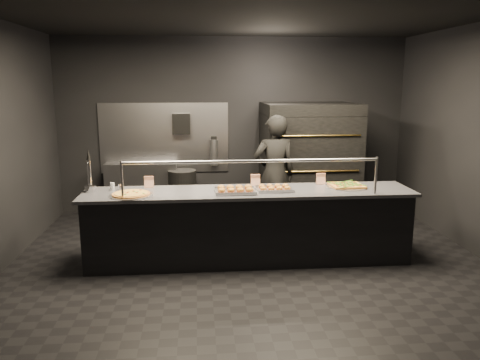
{
  "coord_description": "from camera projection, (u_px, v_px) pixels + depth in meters",
  "views": [
    {
      "loc": [
        -0.62,
        -5.64,
        2.24
      ],
      "look_at": [
        -0.1,
        0.2,
        1.01
      ],
      "focal_mm": 35.0,
      "sensor_mm": 36.0,
      "label": 1
    }
  ],
  "objects": [
    {
      "name": "room",
      "position": [
        247.0,
        144.0,
        5.75
      ],
      "size": [
        6.04,
        6.0,
        3.0
      ],
      "color": "black",
      "rests_on": "ground"
    },
    {
      "name": "service_counter",
      "position": [
        249.0,
        226.0,
        5.91
      ],
      "size": [
        4.1,
        0.78,
        1.37
      ],
      "color": "black",
      "rests_on": "ground"
    },
    {
      "name": "pizza_oven",
      "position": [
        308.0,
        161.0,
        7.77
      ],
      "size": [
        1.5,
        1.23,
        1.91
      ],
      "color": "black",
      "rests_on": "ground"
    },
    {
      "name": "prep_shelf",
      "position": [
        142.0,
        189.0,
        8.03
      ],
      "size": [
        1.2,
        0.35,
        0.9
      ],
      "primitive_type": "cube",
      "color": "#99999E",
      "rests_on": "ground"
    },
    {
      "name": "towel_dispenser",
      "position": [
        181.0,
        124.0,
        7.94
      ],
      "size": [
        0.3,
        0.2,
        0.35
      ],
      "primitive_type": "cube",
      "color": "black",
      "rests_on": "room"
    },
    {
      "name": "fire_extinguisher",
      "position": [
        214.0,
        152.0,
        8.1
      ],
      "size": [
        0.14,
        0.14,
        0.51
      ],
      "color": "#B2B2B7",
      "rests_on": "room"
    },
    {
      "name": "beer_tap",
      "position": [
        90.0,
        180.0,
        5.72
      ],
      "size": [
        0.14,
        0.2,
        0.53
      ],
      "color": "silver",
      "rests_on": "service_counter"
    },
    {
      "name": "round_pizza",
      "position": [
        131.0,
        194.0,
        5.55
      ],
      "size": [
        0.51,
        0.51,
        0.03
      ],
      "color": "silver",
      "rests_on": "service_counter"
    },
    {
      "name": "slider_tray_a",
      "position": [
        235.0,
        190.0,
        5.71
      ],
      "size": [
        0.5,
        0.38,
        0.08
      ],
      "color": "silver",
      "rests_on": "service_counter"
    },
    {
      "name": "slider_tray_b",
      "position": [
        274.0,
        188.0,
        5.81
      ],
      "size": [
        0.46,
        0.36,
        0.07
      ],
      "color": "silver",
      "rests_on": "service_counter"
    },
    {
      "name": "square_pizza",
      "position": [
        347.0,
        186.0,
        6.0
      ],
      "size": [
        0.51,
        0.51,
        0.05
      ],
      "color": "silver",
      "rests_on": "service_counter"
    },
    {
      "name": "condiment_jar",
      "position": [
        115.0,
        187.0,
        5.83
      ],
      "size": [
        0.14,
        0.06,
        0.09
      ],
      "color": "silver",
      "rests_on": "service_counter"
    },
    {
      "name": "tent_cards",
      "position": [
        243.0,
        180.0,
        6.07
      ],
      "size": [
        2.36,
        0.04,
        0.15
      ],
      "color": "white",
      "rests_on": "service_counter"
    },
    {
      "name": "trash_bin",
      "position": [
        183.0,
        193.0,
        7.93
      ],
      "size": [
        0.48,
        0.48,
        0.79
      ],
      "primitive_type": "cylinder",
      "color": "black",
      "rests_on": "ground"
    },
    {
      "name": "worker",
      "position": [
        274.0,
        174.0,
        7.06
      ],
      "size": [
        0.68,
        0.48,
        1.77
      ],
      "primitive_type": "imported",
      "rotation": [
        0.0,
        0.0,
        3.24
      ],
      "color": "black",
      "rests_on": "ground"
    }
  ]
}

